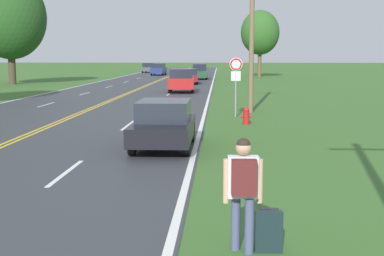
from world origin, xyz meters
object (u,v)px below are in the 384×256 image
Objects in this scene: car_dark_green_van_receding at (200,71)px; car_dark_grey_van_horizon at (149,67)px; fire_hydrant at (246,116)px; traffic_sign at (236,72)px; car_red_suv_mid_near at (181,80)px; car_dark_blue_van_distant at (158,69)px; tree_left_verge at (260,33)px; hitchhiker_person at (243,183)px; tree_mid_treeline at (10,18)px; car_black_sedan_approaching at (164,124)px; suitcase at (269,232)px; car_maroon_sedan_mid_far at (190,76)px.

car_dark_green_van_receding is 1.03× the size of car_dark_grey_van_horizon.
traffic_sign is (-0.38, 2.59, 1.73)m from fire_hydrant.
car_dark_grey_van_horizon is (-8.84, 47.27, -0.13)m from car_red_suv_mid_near.
car_dark_grey_van_horizon is at bearing 16.33° from car_dark_blue_van_distant.
fire_hydrant is at bearing -94.81° from tree_left_verge.
car_red_suv_mid_near reaches higher than car_dark_blue_van_distant.
tree_left_verge is (4.12, 48.96, 5.43)m from fire_hydrant.
hitchhiker_person is 50.08m from tree_mid_treeline.
hitchhiker_person is 14.87m from fire_hydrant.
car_red_suv_mid_near reaches higher than car_dark_grey_van_horizon.
car_dark_blue_van_distant is (-9.25, 69.92, -0.15)m from hitchhiker_person.
car_dark_blue_van_distant is (-7.15, 60.98, 0.13)m from car_black_sedan_approaching.
suitcase is (0.39, 0.05, -0.74)m from hitchhiker_person.
car_red_suv_mid_near is (-3.74, 34.01, 0.67)m from suitcase.
fire_hydrant is at bearing 5.28° from car_maroon_sedan_mid_far.
car_maroon_sedan_mid_far is at bearing 2.41° from suitcase.
car_dark_green_van_receding is at bearing 0.92° from suitcase.
traffic_sign is 0.64× the size of car_dark_grey_van_horizon.
traffic_sign is at bearing 5.21° from car_maroon_sedan_mid_far.
hitchhiker_person reaches higher than car_black_sedan_approaching.
hitchhiker_person is at bearing -91.30° from traffic_sign.
suitcase is 0.08× the size of tree_left_verge.
tree_mid_treeline is at bearing -86.36° from car_maroon_sedan_mid_far.
car_black_sedan_approaching reaches higher than fire_hydrant.
car_dark_blue_van_distant reaches higher than car_black_sedan_approaching.
traffic_sign is at bearing -52.11° from tree_mid_treeline.
suitcase is 0.14× the size of car_maroon_sedan_mid_far.
traffic_sign is 0.60× the size of car_dark_blue_van_distant.
fire_hydrant is 0.16× the size of car_dark_blue_van_distant.
traffic_sign is 39.60m from car_dark_green_van_receding.
fire_hydrant is 0.26× the size of traffic_sign.
tree_mid_treeline is 2.59× the size of car_black_sedan_approaching.
tree_mid_treeline is 37.78m from car_dark_grey_van_horizon.
traffic_sign reaches higher than hitchhiker_person.
car_dark_blue_van_distant is at bearing 156.57° from tree_left_verge.
car_dark_green_van_receding is (-3.14, 56.84, 0.64)m from suitcase.
hitchhiker_person reaches higher than car_dark_blue_van_distant.
car_maroon_sedan_mid_far is at bearing -177.94° from car_black_sedan_approaching.
car_dark_blue_van_distant is (11.87, 24.85, -5.65)m from tree_mid_treeline.
tree_left_verge is at bearing 131.62° from car_dark_green_van_receding.
car_black_sedan_approaching is (-2.49, -8.48, -1.34)m from traffic_sign.
hitchhiker_person reaches higher than car_dark_grey_van_horizon.
car_maroon_sedan_mid_far reaches higher than suitcase.
hitchhiker_person is 56.95m from car_dark_green_van_receding.
car_dark_grey_van_horizon is (-8.76, 34.45, 0.06)m from car_maroon_sedan_mid_far.
car_dark_grey_van_horizon is (-12.19, 81.33, -0.20)m from hitchhiker_person.
tree_mid_treeline reaches higher than car_black_sedan_approaching.
car_maroon_sedan_mid_far is at bearing -116.20° from tree_left_verge.
car_red_suv_mid_near and car_dark_green_van_receding have the same top height.
car_black_sedan_approaching is 0.92× the size of car_dark_green_van_receding.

